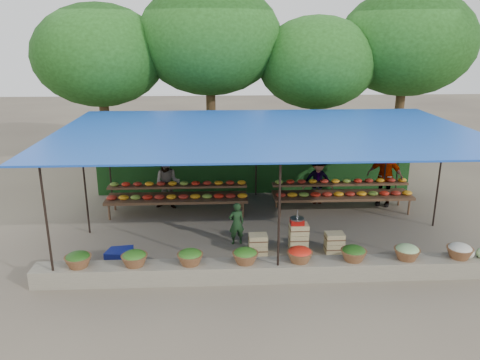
{
  "coord_description": "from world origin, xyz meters",
  "views": [
    {
      "loc": [
        -1.27,
        -11.98,
        5.18
      ],
      "look_at": [
        -0.67,
        0.2,
        1.38
      ],
      "focal_mm": 35.0,
      "sensor_mm": 36.0,
      "label": 1
    }
  ],
  "objects_px": {
    "weighing_scale": "(297,221)",
    "blue_crate_front": "(118,257)",
    "crate_counter": "(297,241)",
    "vendor_seated": "(236,223)",
    "blue_crate_back": "(122,255)"
  },
  "relations": [
    {
      "from": "crate_counter",
      "to": "blue_crate_front",
      "type": "height_order",
      "value": "crate_counter"
    },
    {
      "from": "blue_crate_front",
      "to": "blue_crate_back",
      "type": "height_order",
      "value": "blue_crate_back"
    },
    {
      "from": "crate_counter",
      "to": "weighing_scale",
      "type": "bearing_deg",
      "value": 180.0
    },
    {
      "from": "weighing_scale",
      "to": "blue_crate_front",
      "type": "relative_size",
      "value": 0.68
    },
    {
      "from": "weighing_scale",
      "to": "blue_crate_back",
      "type": "xyz_separation_m",
      "value": [
        -4.22,
        -0.24,
        -0.7
      ]
    },
    {
      "from": "crate_counter",
      "to": "vendor_seated",
      "type": "xyz_separation_m",
      "value": [
        -1.47,
        0.62,
        0.25
      ]
    },
    {
      "from": "weighing_scale",
      "to": "vendor_seated",
      "type": "distance_m",
      "value": 1.61
    },
    {
      "from": "crate_counter",
      "to": "blue_crate_front",
      "type": "bearing_deg",
      "value": -175.34
    },
    {
      "from": "vendor_seated",
      "to": "blue_crate_front",
      "type": "xyz_separation_m",
      "value": [
        -2.84,
        -0.97,
        -0.4
      ]
    },
    {
      "from": "blue_crate_front",
      "to": "crate_counter",
      "type": "bearing_deg",
      "value": 17.0
    },
    {
      "from": "vendor_seated",
      "to": "blue_crate_front",
      "type": "relative_size",
      "value": 2.11
    },
    {
      "from": "crate_counter",
      "to": "weighing_scale",
      "type": "height_order",
      "value": "weighing_scale"
    },
    {
      "from": "vendor_seated",
      "to": "blue_crate_back",
      "type": "relative_size",
      "value": 2.1
    },
    {
      "from": "weighing_scale",
      "to": "blue_crate_front",
      "type": "height_order",
      "value": "weighing_scale"
    },
    {
      "from": "weighing_scale",
      "to": "blue_crate_back",
      "type": "distance_m",
      "value": 4.28
    }
  ]
}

